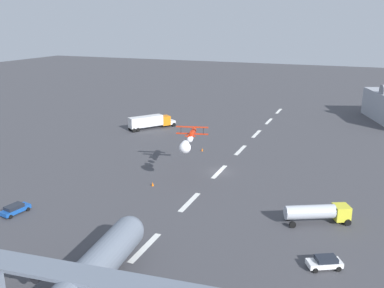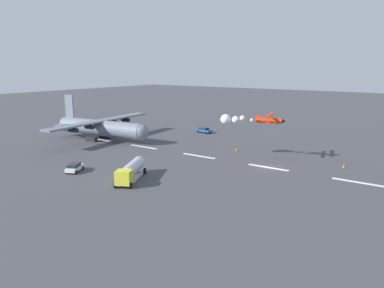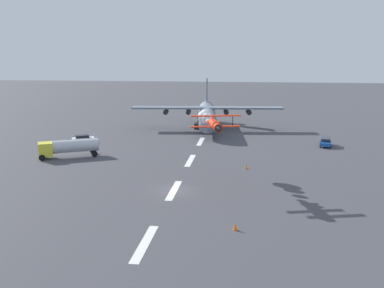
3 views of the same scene
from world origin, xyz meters
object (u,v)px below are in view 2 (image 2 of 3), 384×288
(fuel_tanker_truck, at_px, (131,170))
(airport_staff_sedan, at_px, (74,167))
(traffic_cone_far, at_px, (236,149))
(followme_car_yellow, at_px, (204,130))
(traffic_cone_near, at_px, (344,166))
(cargo_transport_plane, at_px, (104,127))
(stunt_biplane_red, at_px, (244,120))

(fuel_tanker_truck, height_order, airport_staff_sedan, fuel_tanker_truck)
(airport_staff_sedan, relative_size, traffic_cone_far, 6.05)
(followme_car_yellow, distance_m, traffic_cone_near, 44.38)
(cargo_transport_plane, distance_m, followme_car_yellow, 27.99)
(airport_staff_sedan, distance_m, traffic_cone_far, 35.32)
(cargo_transport_plane, bearing_deg, followme_car_yellow, -121.89)
(fuel_tanker_truck, bearing_deg, traffic_cone_near, -133.27)
(stunt_biplane_red, xyz_separation_m, traffic_cone_near, (-18.88, -4.34, -7.63))
(followme_car_yellow, bearing_deg, airport_staff_sedan, 93.28)
(cargo_transport_plane, xyz_separation_m, followme_car_yellow, (-14.73, -23.67, -2.53))
(airport_staff_sedan, xyz_separation_m, traffic_cone_near, (-38.88, -30.73, -0.44))
(fuel_tanker_truck, height_order, followme_car_yellow, fuel_tanker_truck)
(cargo_transport_plane, relative_size, fuel_tanker_truck, 3.55)
(stunt_biplane_red, bearing_deg, airport_staff_sedan, 52.84)
(cargo_transport_plane, bearing_deg, traffic_cone_near, -171.85)
(followme_car_yellow, distance_m, traffic_cone_far, 23.48)
(stunt_biplane_red, xyz_separation_m, fuel_tanker_truck, (8.07, 24.29, -6.25))
(cargo_transport_plane, distance_m, airport_staff_sedan, 28.68)
(stunt_biplane_red, distance_m, traffic_cone_near, 20.82)
(traffic_cone_far, bearing_deg, stunt_biplane_red, 129.60)
(airport_staff_sedan, bearing_deg, cargo_transport_plane, -52.52)
(cargo_transport_plane, height_order, airport_staff_sedan, cargo_transport_plane)
(cargo_transport_plane, distance_m, traffic_cone_far, 34.37)
(followme_car_yellow, relative_size, airport_staff_sedan, 1.05)
(traffic_cone_near, bearing_deg, followme_car_yellow, -20.60)
(stunt_biplane_red, relative_size, traffic_cone_far, 17.21)
(cargo_transport_plane, height_order, traffic_cone_near, cargo_transport_plane)
(stunt_biplane_red, relative_size, airport_staff_sedan, 2.85)
(airport_staff_sedan, bearing_deg, traffic_cone_near, -141.68)
(fuel_tanker_truck, xyz_separation_m, traffic_cone_far, (-3.72, -29.55, -1.37))
(traffic_cone_near, height_order, traffic_cone_far, same)
(cargo_transport_plane, xyz_separation_m, traffic_cone_near, (-56.27, -8.06, -2.97))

